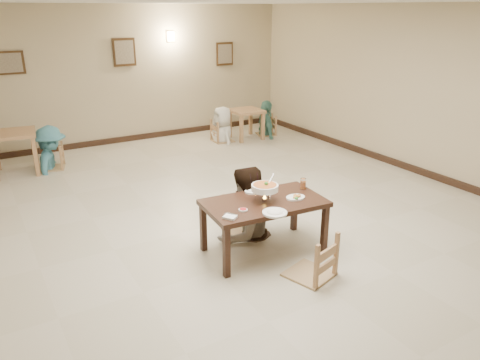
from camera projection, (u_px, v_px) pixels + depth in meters
floor at (234, 220)px, 6.83m from camera, size 10.00×10.00×0.00m
ceiling at (233, 0)px, 5.79m from camera, size 10.00×10.00×0.00m
wall_back at (121, 76)px, 10.35m from camera, size 10.00×0.00×10.00m
wall_right at (430, 93)px, 8.22m from camera, size 0.00×10.00×10.00m
baseboard_back at (127, 139)px, 10.82m from camera, size 8.00×0.06×0.12m
baseboard_right at (418, 171)px, 8.71m from camera, size 0.06×10.00×0.12m
picture_a at (10, 63)px, 9.12m from camera, size 0.55×0.04×0.45m
picture_b at (124, 52)px, 10.19m from camera, size 0.50×0.04×0.60m
picture_c at (225, 54)px, 11.43m from camera, size 0.45×0.04×0.55m
wall_sconce at (170, 36)px, 10.61m from camera, size 0.16×0.05×0.22m
main_table at (264, 207)px, 5.75m from camera, size 1.53×0.94×0.69m
chair_far at (244, 199)px, 6.33m from camera, size 0.45×0.45×0.97m
chair_near at (311, 235)px, 5.24m from camera, size 0.48×0.48×1.03m
main_diner at (245, 168)px, 6.08m from camera, size 1.09×0.94×1.91m
curry_warmer at (265, 188)px, 5.67m from camera, size 0.37×0.33×0.30m
rice_plate_far at (255, 190)px, 6.02m from camera, size 0.29×0.29×0.07m
rice_plate_near at (275, 212)px, 5.37m from camera, size 0.29×0.29×0.07m
fried_plate at (296, 197)px, 5.80m from camera, size 0.25×0.25×0.05m
chili_dish at (243, 210)px, 5.45m from camera, size 0.11×0.11×0.02m
napkin_cutlery at (230, 217)px, 5.26m from camera, size 0.20×0.23×0.03m
drink_glass at (303, 184)px, 6.08m from camera, size 0.07×0.07×0.15m
bg_table_left at (13, 139)px, 8.54m from camera, size 0.88×0.88×0.79m
bg_table_right at (246, 115)px, 10.89m from camera, size 0.71×0.71×0.69m
bg_chair_lr at (50, 146)px, 8.86m from camera, size 0.43×0.43×0.91m
bg_chair_rl at (222, 121)px, 10.69m from camera, size 0.44×0.44×0.94m
bg_chair_rr at (266, 116)px, 11.25m from camera, size 0.43×0.43×0.91m
bg_diner_b at (47, 126)px, 8.72m from camera, size 0.96×1.23×1.67m
bg_diner_c at (222, 107)px, 10.57m from camera, size 0.55×0.81×1.61m
bg_diner_d at (267, 100)px, 11.11m from camera, size 0.68×1.06×1.68m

